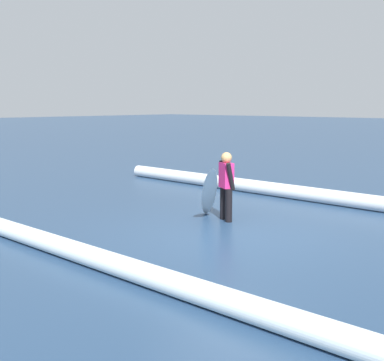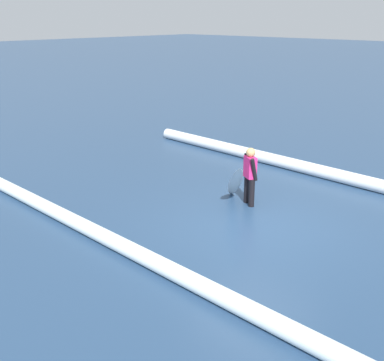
{
  "view_description": "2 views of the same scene",
  "coord_description": "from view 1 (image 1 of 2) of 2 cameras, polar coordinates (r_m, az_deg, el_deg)",
  "views": [
    {
      "loc": [
        -5.54,
        7.29,
        2.38
      ],
      "look_at": [
        1.09,
        -0.04,
        0.91
      ],
      "focal_mm": 48.36,
      "sensor_mm": 36.0,
      "label": 1
    },
    {
      "loc": [
        -5.67,
        7.98,
        4.35
      ],
      "look_at": [
        1.23,
        0.76,
        0.94
      ],
      "focal_mm": 45.53,
      "sensor_mm": 36.0,
      "label": 2
    }
  ],
  "objects": [
    {
      "name": "surfboard",
      "position": [
        10.42,
        1.9,
        -1.37
      ],
      "size": [
        1.4,
        1.4,
        1.23
      ],
      "color": "white",
      "rests_on": "ground_plane"
    },
    {
      "name": "surfer",
      "position": [
        10.54,
        3.8,
        -0.23
      ],
      "size": [
        0.47,
        0.4,
        1.41
      ],
      "rotation": [
        0.0,
        0.0,
        5.79
      ],
      "color": "black",
      "rests_on": "ground_plane"
    },
    {
      "name": "wave_crest_midground",
      "position": [
        7.65,
        -10.12,
        -8.56
      ],
      "size": [
        17.19,
        0.51,
        0.31
      ],
      "primitive_type": "cylinder",
      "rotation": [
        0.0,
        1.57,
        -0.01
      ],
      "color": "white",
      "rests_on": "ground_plane"
    },
    {
      "name": "ground_plane",
      "position": [
        9.46,
        4.74,
        -6.13
      ],
      "size": [
        158.06,
        158.06,
        0.0
      ],
      "primitive_type": "plane",
      "color": "navy"
    },
    {
      "name": "wave_crest_foreground",
      "position": [
        12.7,
        15.52,
        -1.84
      ],
      "size": [
        14.39,
        0.8,
        0.35
      ],
      "primitive_type": "cylinder",
      "rotation": [
        0.0,
        1.57,
        -0.03
      ],
      "color": "white",
      "rests_on": "ground_plane"
    }
  ]
}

